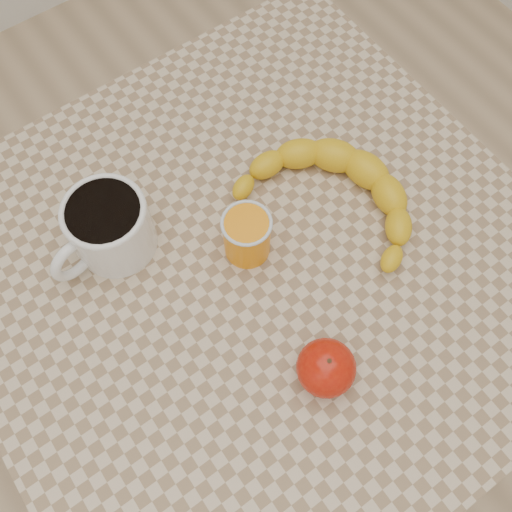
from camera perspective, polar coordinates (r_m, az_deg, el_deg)
ground at (r=1.51m, az=0.00°, el=-12.23°), size 3.00×3.00×0.00m
table at (r=0.87m, az=0.00°, el=-2.88°), size 0.80×0.80×0.75m
coffee_mug at (r=0.79m, az=-14.59°, el=2.84°), size 0.17×0.13×0.10m
orange_juice_glass at (r=0.77m, az=-0.91°, el=2.07°), size 0.07×0.07×0.08m
apple at (r=0.72m, az=7.03°, el=-11.04°), size 0.10×0.10×0.07m
banana at (r=0.82m, az=7.94°, el=5.88°), size 0.37×0.42×0.05m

